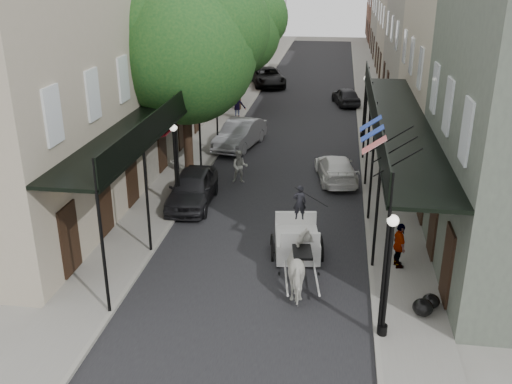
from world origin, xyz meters
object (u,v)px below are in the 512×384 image
(tree_far, at_px, (243,27))
(lamppost_left, at_px, (175,165))
(tree_near, at_px, (193,44))
(lamppost_right_far, at_px, (365,106))
(lamppost_right_near, at_px, (388,275))
(car_left_near, at_px, (192,188))
(car_left_far, at_px, (268,77))
(car_right_far, at_px, (346,96))
(car_left_mid, at_px, (240,134))
(car_right_near, at_px, (336,168))
(pedestrian_sidewalk_left, at_px, (237,105))
(carriage, at_px, (297,222))
(pedestrian_sidewalk_right, at_px, (399,246))
(pedestrian_walking, at_px, (240,167))
(horse, at_px, (302,267))

(tree_far, height_order, lamppost_left, tree_far)
(tree_near, height_order, lamppost_right_far, tree_near)
(lamppost_right_near, distance_m, car_left_near, 11.68)
(car_left_far, bearing_deg, car_right_far, -58.33)
(car_left_mid, bearing_deg, car_right_near, -28.10)
(lamppost_right_near, height_order, lamppost_right_far, same)
(lamppost_right_far, relative_size, pedestrian_sidewalk_left, 2.02)
(lamppost_left, distance_m, pedestrian_sidewalk_left, 15.41)
(carriage, distance_m, car_left_mid, 13.07)
(pedestrian_sidewalk_left, bearing_deg, pedestrian_sidewalk_right, 107.74)
(pedestrian_walking, height_order, car_left_far, pedestrian_walking)
(tree_near, distance_m, lamppost_right_far, 12.24)
(horse, distance_m, pedestrian_walking, 10.18)
(lamppost_right_far, height_order, car_left_mid, lamppost_right_far)
(tree_near, height_order, tree_far, tree_near)
(car_left_far, bearing_deg, pedestrian_sidewalk_left, -108.12)
(carriage, bearing_deg, lamppost_left, 142.20)
(lamppost_right_near, distance_m, horse, 3.46)
(lamppost_right_near, relative_size, pedestrian_sidewalk_right, 2.27)
(carriage, distance_m, pedestrian_walking, 7.47)
(tree_far, relative_size, car_left_far, 1.54)
(tree_far, distance_m, lamppost_left, 18.57)
(horse, relative_size, car_left_mid, 0.45)
(pedestrian_walking, relative_size, car_left_far, 0.29)
(tree_far, relative_size, pedestrian_walking, 5.35)
(lamppost_right_near, xyz_separation_m, pedestrian_sidewalk_left, (-8.30, 23.38, -1.01))
(lamppost_right_near, height_order, car_right_near, lamppost_right_near)
(car_left_near, distance_m, car_left_far, 26.57)
(car_left_far, bearing_deg, carriage, -96.11)
(tree_near, height_order, pedestrian_sidewalk_left, tree_near)
(pedestrian_sidewalk_right, relative_size, car_right_far, 0.42)
(tree_near, bearing_deg, car_right_near, 3.81)
(lamppost_right_near, xyz_separation_m, pedestrian_walking, (-6.10, 11.66, -1.24))
(lamppost_right_near, bearing_deg, tree_far, 107.68)
(tree_near, relative_size, pedestrian_sidewalk_left, 5.25)
(lamppost_right_far, relative_size, pedestrian_walking, 2.30)
(horse, bearing_deg, lamppost_left, -53.51)
(carriage, relative_size, car_left_far, 0.54)
(tree_near, relative_size, lamppost_right_far, 2.60)
(tree_far, relative_size, car_left_mid, 1.81)
(lamppost_left, bearing_deg, car_right_near, 34.65)
(lamppost_left, distance_m, car_right_far, 22.23)
(pedestrian_sidewalk_left, bearing_deg, car_left_far, -100.25)
(lamppost_right_far, distance_m, horse, 18.04)
(lamppost_right_far, distance_m, car_left_far, 17.13)
(carriage, height_order, car_left_far, carriage)
(lamppost_right_far, relative_size, car_left_near, 0.83)
(lamppost_right_far, distance_m, pedestrian_walking, 10.41)
(pedestrian_sidewalk_left, bearing_deg, lamppost_left, 83.02)
(pedestrian_sidewalk_right, bearing_deg, lamppost_left, 53.10)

